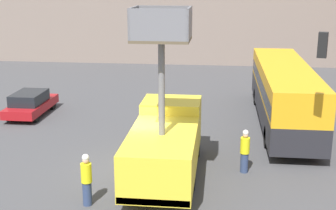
% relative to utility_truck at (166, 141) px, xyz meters
% --- Properties ---
extents(ground_plane, '(120.00, 120.00, 0.00)m').
position_rel_utility_truck_xyz_m(ground_plane, '(-1.27, 0.48, -1.49)').
color(ground_plane, '#424244').
extents(building_backdrop_far, '(44.00, 10.00, 10.23)m').
position_rel_utility_truck_xyz_m(building_backdrop_far, '(-1.27, 29.67, 3.63)').
color(building_backdrop_far, gray).
rests_on(building_backdrop_far, ground_plane).
extents(utility_truck, '(2.50, 6.80, 6.72)m').
position_rel_utility_truck_xyz_m(utility_truck, '(0.00, 0.00, 0.00)').
color(utility_truck, yellow).
rests_on(utility_truck, ground_plane).
extents(city_bus, '(2.53, 12.43, 3.19)m').
position_rel_utility_truck_xyz_m(city_bus, '(5.46, 7.65, 0.39)').
color(city_bus, '#232328').
rests_on(city_bus, ground_plane).
extents(road_worker_near_truck, '(0.38, 0.38, 1.89)m').
position_rel_utility_truck_xyz_m(road_worker_near_truck, '(-2.41, -2.79, -0.53)').
color(road_worker_near_truck, navy).
rests_on(road_worker_near_truck, ground_plane).
extents(road_worker_directing, '(0.38, 0.38, 1.82)m').
position_rel_utility_truck_xyz_m(road_worker_directing, '(3.14, 0.72, -0.58)').
color(road_worker_directing, navy).
rests_on(road_worker_directing, ground_plane).
extents(parked_car_curbside, '(1.79, 4.21, 1.39)m').
position_rel_utility_truck_xyz_m(parked_car_curbside, '(-8.72, 7.59, -0.78)').
color(parked_car_curbside, maroon).
rests_on(parked_car_curbside, ground_plane).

